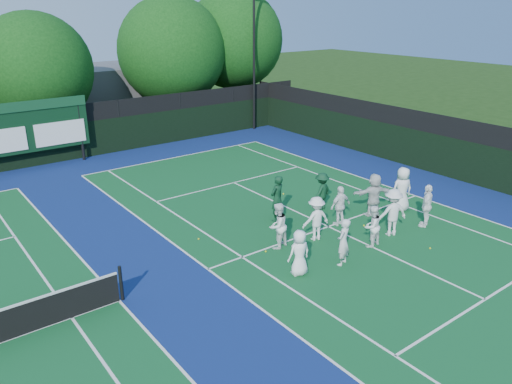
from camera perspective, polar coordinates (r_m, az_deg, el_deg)
ground at (r=18.92m, az=10.42°, el=-4.95°), size 120.00×120.00×0.00m
court_apron at (r=16.21m, az=-7.08°, el=-9.32°), size 34.00×32.00×0.01m
near_court at (r=19.52m, az=8.27°, el=-3.94°), size 11.05×23.85×0.01m
back_fence at (r=28.92m, az=-22.59°, el=5.64°), size 34.00×0.08×3.00m
divider_fence_right at (r=25.96m, az=22.63°, el=4.06°), size 0.08×32.00×3.00m
scoreboard at (r=28.12m, az=-24.57°, el=6.72°), size 6.00×0.21×3.55m
clubhouse at (r=37.41m, az=-20.20°, el=10.06°), size 18.00×6.00×4.00m
light_pole_right at (r=33.86m, az=-0.23°, el=17.64°), size 1.20×0.30×10.12m
tree_c at (r=32.02m, az=-23.65°, el=12.42°), size 6.46×6.46×7.82m
tree_d at (r=35.14m, az=-9.41°, el=15.32°), size 7.18×7.18×8.75m
tree_e at (r=37.74m, az=-2.41°, el=16.75°), size 7.03×7.03×9.23m
tennis_ball_0 at (r=17.41m, az=1.12°, el=-6.80°), size 0.07×0.07×0.07m
tennis_ball_1 at (r=19.80m, az=12.23°, el=-3.77°), size 0.07×0.07×0.07m
tennis_ball_2 at (r=18.66m, az=19.28°, el=-6.09°), size 0.07×0.07×0.07m
tennis_ball_3 at (r=18.41m, az=-6.57°, el=-5.34°), size 0.07×0.07×0.07m
tennis_ball_4 at (r=22.58m, az=3.15°, el=-0.22°), size 0.07×0.07×0.07m
tennis_ball_5 at (r=21.81m, az=15.80°, el=-1.78°), size 0.07×0.07×0.07m
player_front_0 at (r=15.80m, az=4.97°, el=-6.94°), size 0.81×0.59×1.53m
player_front_1 at (r=16.55m, az=9.94°, el=-5.66°), size 0.69×0.57×1.62m
player_front_2 at (r=18.01m, az=13.08°, el=-3.83°), size 0.79×0.64×1.53m
player_front_3 at (r=19.00m, az=15.31°, el=-2.26°), size 1.33×1.04×1.80m
player_front_4 at (r=20.15m, az=18.94°, el=-1.49°), size 1.08×0.78×1.71m
player_back_0 at (r=17.42m, az=2.49°, el=-3.88°), size 0.93×0.79×1.67m
player_back_1 at (r=18.13m, az=6.87°, el=-3.03°), size 1.16×0.79×1.65m
player_back_2 at (r=19.47m, az=9.61°, el=-1.56°), size 0.96×0.43×1.60m
player_back_3 at (r=20.61m, az=13.31°, el=-0.30°), size 1.72×1.13×1.78m
player_back_4 at (r=21.37m, az=16.34°, el=0.30°), size 1.06×0.88×1.87m
coach_left at (r=19.54m, az=2.42°, el=-0.76°), size 0.77×0.60×1.88m
coach_right at (r=20.81m, az=7.51°, el=0.04°), size 1.14×0.81×1.61m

